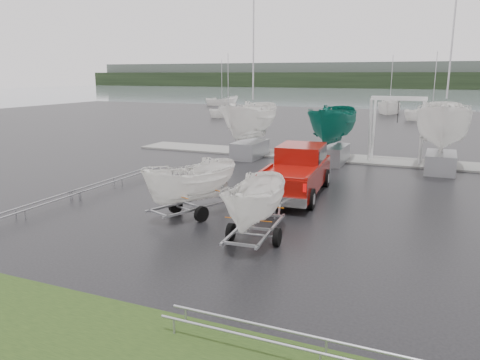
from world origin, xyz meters
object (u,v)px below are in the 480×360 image
Objects in this scene: trailer_parked at (191,149)px; boat_hoist at (397,120)px; pickup_truck at (298,169)px; trailer_hitched at (256,164)px.

trailer_parked reaches higher than boat_hoist.
pickup_truck is 1.63× the size of boat_hoist.
pickup_truck is 1.36× the size of trailer_parked.
trailer_parked is (-3.32, 1.64, 0.06)m from trailer_hitched.
trailer_parked reaches higher than trailer_hitched.
trailer_hitched is 16.97m from boat_hoist.
pickup_truck is 10.63m from boat_hoist.
trailer_parked is (-2.75, -5.15, 1.55)m from pickup_truck.
trailer_parked is at bearing 148.92° from trailer_hitched.
boat_hoist reaches higher than pickup_truck.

